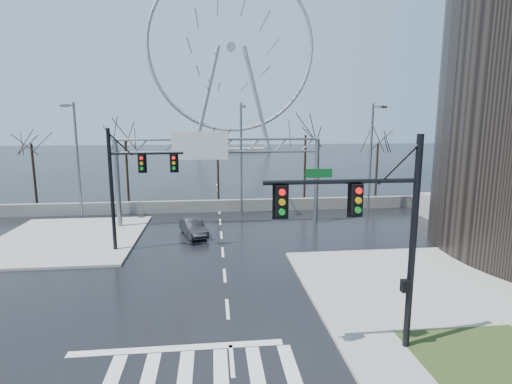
{
  "coord_description": "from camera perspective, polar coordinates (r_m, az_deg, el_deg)",
  "views": [
    {
      "loc": [
        -0.55,
        -16.98,
        8.43
      ],
      "look_at": [
        2.15,
        7.71,
        4.0
      ],
      "focal_mm": 28.0,
      "sensor_mm": 36.0,
      "label": 1
    }
  ],
  "objects": [
    {
      "name": "ground",
      "position": [
        18.96,
        -4.1,
        -16.31
      ],
      "size": [
        260.0,
        260.0,
        0.0
      ],
      "primitive_type": "plane",
      "color": "black",
      "rests_on": "ground"
    },
    {
      "name": "streetlight_mid",
      "position": [
        35.32,
        -2.11,
        5.98
      ],
      "size": [
        0.5,
        2.55,
        10.0
      ],
      "color": "slate",
      "rests_on": "ground"
    },
    {
      "name": "streetlight_left",
      "position": [
        37.04,
        -24.35,
        5.28
      ],
      "size": [
        0.5,
        2.55,
        10.0
      ],
      "color": "slate",
      "rests_on": "ground"
    },
    {
      "name": "signal_mast_near",
      "position": [
        14.57,
        17.0,
        -4.46
      ],
      "size": [
        5.52,
        0.41,
        8.0
      ],
      "color": "black",
      "rests_on": "ground"
    },
    {
      "name": "streetlight_right",
      "position": [
        38.12,
        16.3,
        5.88
      ],
      "size": [
        0.5,
        2.55,
        10.0
      ],
      "color": "slate",
      "rests_on": "ground"
    },
    {
      "name": "tree_center",
      "position": [
        41.61,
        -5.5,
        5.58
      ],
      "size": [
        3.25,
        3.25,
        6.5
      ],
      "color": "black",
      "rests_on": "ground"
    },
    {
      "name": "sidewalk_right_ext",
      "position": [
        23.26,
        21.7,
        -11.68
      ],
      "size": [
        12.0,
        10.0,
        0.15
      ],
      "primitive_type": "cube",
      "color": "gray",
      "rests_on": "ground"
    },
    {
      "name": "sidewalk_far",
      "position": [
        31.91,
        -25.26,
        -6.06
      ],
      "size": [
        10.0,
        12.0,
        0.15
      ],
      "primitive_type": "cube",
      "color": "gray",
      "rests_on": "ground"
    },
    {
      "name": "tree_right",
      "position": [
        41.65,
        7.07,
        6.99
      ],
      "size": [
        3.9,
        3.9,
        7.8
      ],
      "color": "black",
      "rests_on": "ground"
    },
    {
      "name": "tree_far_left",
      "position": [
        44.63,
        -29.38,
        5.15
      ],
      "size": [
        3.5,
        3.5,
        7.0
      ],
      "color": "black",
      "rests_on": "ground"
    },
    {
      "name": "signal_mast_far",
      "position": [
        26.72,
        -17.68,
        1.9
      ],
      "size": [
        4.72,
        0.41,
        8.0
      ],
      "color": "black",
      "rests_on": "ground"
    },
    {
      "name": "tree_left",
      "position": [
        41.42,
        -18.12,
        6.22
      ],
      "size": [
        3.75,
        3.75,
        7.5
      ],
      "color": "black",
      "rests_on": "ground"
    },
    {
      "name": "grass_strip",
      "position": [
        17.41,
        29.98,
        -19.71
      ],
      "size": [
        5.0,
        4.0,
        0.02
      ],
      "primitive_type": "cube",
      "color": "#283B18",
      "rests_on": "sidewalk_near"
    },
    {
      "name": "barrier_wall",
      "position": [
        37.81,
        -5.28,
        -1.96
      ],
      "size": [
        52.0,
        0.5,
        1.1
      ],
      "primitive_type": "cube",
      "color": "slate",
      "rests_on": "ground"
    },
    {
      "name": "ferris_wheel",
      "position": [
        113.5,
        -3.57,
        19.06
      ],
      "size": [
        45.0,
        6.0,
        50.91
      ],
      "color": "gray",
      "rests_on": "ground"
    },
    {
      "name": "sign_gantry",
      "position": [
        32.1,
        -5.92,
        4.25
      ],
      "size": [
        16.36,
        0.4,
        7.6
      ],
      "color": "slate",
      "rests_on": "ground"
    },
    {
      "name": "car",
      "position": [
        30.1,
        -8.93,
        -5.05
      ],
      "size": [
        2.39,
        3.98,
        1.24
      ],
      "primitive_type": "imported",
      "rotation": [
        0.0,
        0.0,
        0.31
      ],
      "color": "black",
      "rests_on": "ground"
    },
    {
      "name": "tree_far_right",
      "position": [
        44.68,
        16.99,
        5.8
      ],
      "size": [
        3.4,
        3.4,
        6.8
      ],
      "color": "black",
      "rests_on": "ground"
    }
  ]
}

